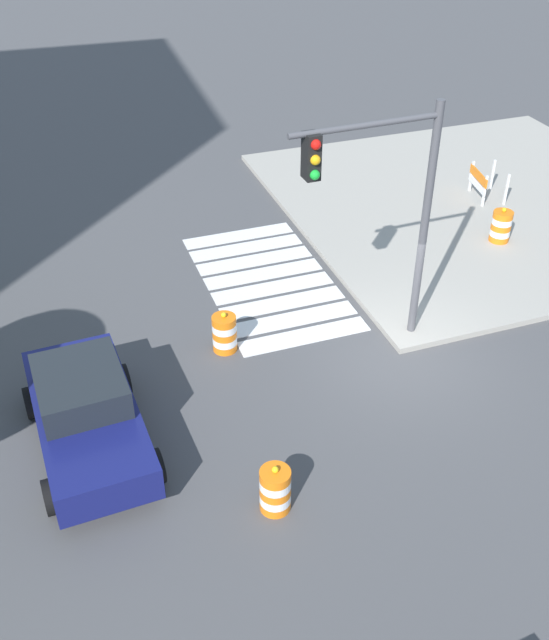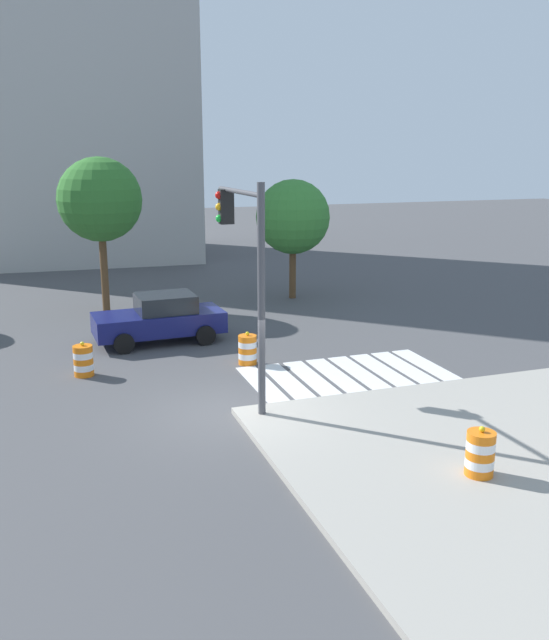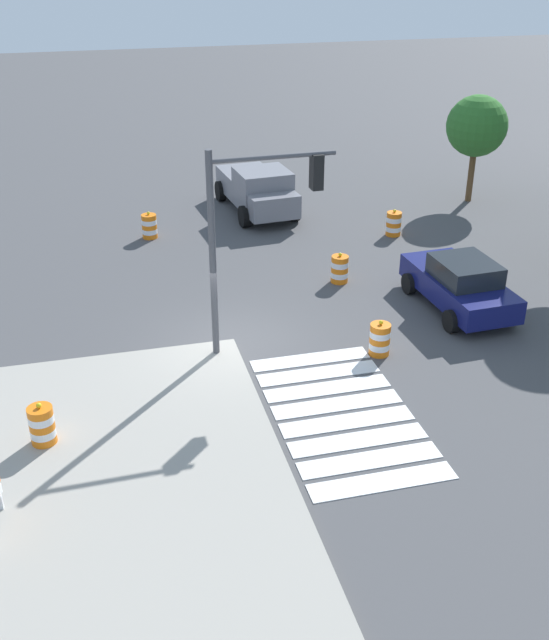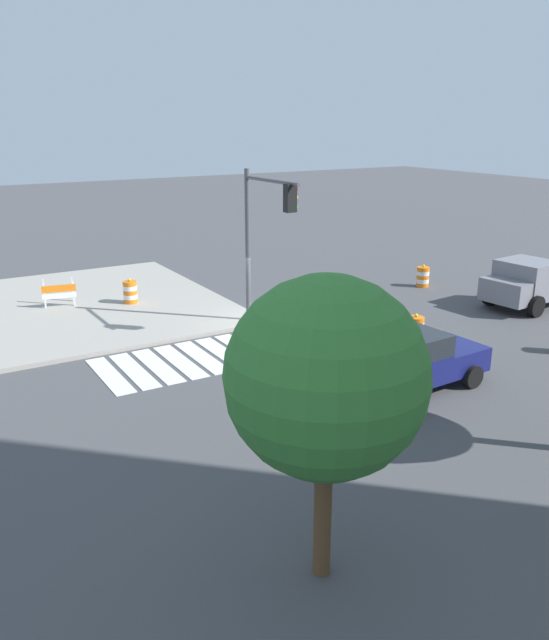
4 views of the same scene
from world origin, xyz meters
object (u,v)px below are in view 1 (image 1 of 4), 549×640
at_px(sports_car, 86,412).
at_px(traffic_barrel_median_near, 275,490).
at_px(traffic_barrel_on_sidewalk, 501,226).
at_px(traffic_light_pole, 382,192).
at_px(traffic_barrel_crosswalk_end, 225,333).
at_px(construction_barricade, 483,181).

bearing_deg(sports_car, traffic_barrel_median_near, -133.66).
distance_m(traffic_barrel_on_sidewalk, traffic_light_pole, 7.17).
distance_m(traffic_barrel_median_near, traffic_barrel_on_sidewalk, 11.51).
bearing_deg(traffic_light_pole, traffic_barrel_crosswalk_end, 72.67).
bearing_deg(traffic_barrel_crosswalk_end, traffic_light_pole, -107.33).
height_order(traffic_barrel_median_near, traffic_barrel_on_sidewalk, traffic_barrel_on_sidewalk).
bearing_deg(traffic_barrel_median_near, construction_barricade, -47.32).
bearing_deg(traffic_barrel_on_sidewalk, traffic_barrel_median_near, 126.73).
xyz_separation_m(traffic_barrel_on_sidewalk, construction_barricade, (2.57, -1.03, 0.12)).
height_order(sports_car, construction_barricade, sports_car).
height_order(sports_car, traffic_light_pole, traffic_light_pole).
bearing_deg(traffic_light_pole, sports_car, 99.32).
xyz_separation_m(traffic_barrel_crosswalk_end, traffic_barrel_on_sidewalk, (2.09, -8.74, 0.15)).
xyz_separation_m(sports_car, traffic_barrel_median_near, (-2.73, -2.86, -0.36)).
distance_m(sports_car, construction_barricade, 14.73).
distance_m(sports_car, traffic_light_pole, 7.29).
xyz_separation_m(traffic_barrel_crosswalk_end, traffic_light_pole, (-0.99, -3.17, 3.46)).
height_order(sports_car, traffic_barrel_median_near, sports_car).
relative_size(traffic_barrel_median_near, traffic_light_pole, 0.19).
xyz_separation_m(traffic_barrel_median_near, traffic_barrel_on_sidewalk, (6.88, -9.22, 0.15)).
xyz_separation_m(sports_car, construction_barricade, (6.72, -13.11, -0.09)).
bearing_deg(traffic_barrel_median_near, traffic_barrel_on_sidewalk, -53.27).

